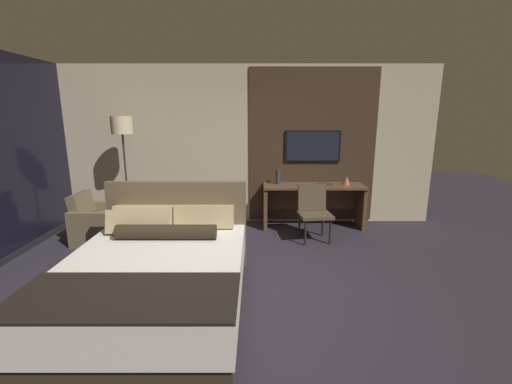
{
  "coord_description": "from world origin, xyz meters",
  "views": [
    {
      "loc": [
        0.41,
        -3.57,
        1.97
      ],
      "look_at": [
        0.4,
        0.96,
        0.93
      ],
      "focal_mm": 24.0,
      "sensor_mm": 36.0,
      "label": 1
    }
  ],
  "objects_px": {
    "armchair_by_window": "(100,224)",
    "bed": "(157,277)",
    "desk_chair": "(314,208)",
    "floor_lamp": "(123,135)",
    "desk": "(313,198)",
    "tv": "(313,146)",
    "vase_tall": "(278,177)",
    "vase_short": "(347,180)",
    "book": "(326,184)"
  },
  "relations": [
    {
      "from": "desk_chair",
      "to": "vase_tall",
      "type": "bearing_deg",
      "value": 120.87
    },
    {
      "from": "floor_lamp",
      "to": "book",
      "type": "distance_m",
      "value": 3.49
    },
    {
      "from": "book",
      "to": "tv",
      "type": "bearing_deg",
      "value": 125.97
    },
    {
      "from": "desk_chair",
      "to": "armchair_by_window",
      "type": "relative_size",
      "value": 1.12
    },
    {
      "from": "vase_tall",
      "to": "floor_lamp",
      "type": "bearing_deg",
      "value": -173.2
    },
    {
      "from": "tv",
      "to": "desk_chair",
      "type": "height_order",
      "value": "tv"
    },
    {
      "from": "bed",
      "to": "tv",
      "type": "xyz_separation_m",
      "value": [
        2.03,
        2.87,
        1.07
      ]
    },
    {
      "from": "tv",
      "to": "armchair_by_window",
      "type": "bearing_deg",
      "value": -164.84
    },
    {
      "from": "book",
      "to": "bed",
      "type": "bearing_deg",
      "value": -130.73
    },
    {
      "from": "armchair_by_window",
      "to": "vase_tall",
      "type": "distance_m",
      "value": 3.03
    },
    {
      "from": "armchair_by_window",
      "to": "bed",
      "type": "bearing_deg",
      "value": -142.57
    },
    {
      "from": "bed",
      "to": "floor_lamp",
      "type": "xyz_separation_m",
      "value": [
        -1.15,
        2.39,
        1.29
      ]
    },
    {
      "from": "desk",
      "to": "floor_lamp",
      "type": "relative_size",
      "value": 0.9
    },
    {
      "from": "armchair_by_window",
      "to": "desk_chair",
      "type": "bearing_deg",
      "value": -88.11
    },
    {
      "from": "bed",
      "to": "tv",
      "type": "bearing_deg",
      "value": 54.8
    },
    {
      "from": "armchair_by_window",
      "to": "floor_lamp",
      "type": "relative_size",
      "value": 0.4
    },
    {
      "from": "desk_chair",
      "to": "floor_lamp",
      "type": "height_order",
      "value": "floor_lamp"
    },
    {
      "from": "bed",
      "to": "desk",
      "type": "distance_m",
      "value": 3.34
    },
    {
      "from": "desk",
      "to": "vase_tall",
      "type": "xyz_separation_m",
      "value": [
        -0.62,
        0.06,
        0.37
      ]
    },
    {
      "from": "bed",
      "to": "vase_tall",
      "type": "relative_size",
      "value": 8.64
    },
    {
      "from": "vase_short",
      "to": "armchair_by_window",
      "type": "bearing_deg",
      "value": -169.83
    },
    {
      "from": "desk",
      "to": "vase_tall",
      "type": "height_order",
      "value": "vase_tall"
    },
    {
      "from": "vase_tall",
      "to": "tv",
      "type": "bearing_deg",
      "value": 15.78
    },
    {
      "from": "bed",
      "to": "vase_tall",
      "type": "xyz_separation_m",
      "value": [
        1.41,
        2.7,
        0.55
      ]
    },
    {
      "from": "floor_lamp",
      "to": "vase_tall",
      "type": "xyz_separation_m",
      "value": [
        2.56,
        0.3,
        -0.74
      ]
    },
    {
      "from": "desk",
      "to": "vase_short",
      "type": "height_order",
      "value": "vase_short"
    },
    {
      "from": "floor_lamp",
      "to": "bed",
      "type": "bearing_deg",
      "value": -64.41
    },
    {
      "from": "desk",
      "to": "vase_short",
      "type": "xyz_separation_m",
      "value": [
        0.58,
        0.01,
        0.32
      ]
    },
    {
      "from": "desk",
      "to": "tv",
      "type": "distance_m",
      "value": 0.92
    },
    {
      "from": "vase_short",
      "to": "floor_lamp",
      "type": "bearing_deg",
      "value": -175.97
    },
    {
      "from": "tv",
      "to": "book",
      "type": "bearing_deg",
      "value": -54.03
    },
    {
      "from": "desk_chair",
      "to": "vase_short",
      "type": "height_order",
      "value": "vase_short"
    },
    {
      "from": "desk",
      "to": "armchair_by_window",
      "type": "height_order",
      "value": "armchair_by_window"
    },
    {
      "from": "tv",
      "to": "desk_chair",
      "type": "xyz_separation_m",
      "value": [
        -0.09,
        -0.85,
        -0.9
      ]
    },
    {
      "from": "desk",
      "to": "desk_chair",
      "type": "distance_m",
      "value": 0.63
    },
    {
      "from": "armchair_by_window",
      "to": "vase_tall",
      "type": "height_order",
      "value": "vase_tall"
    },
    {
      "from": "tv",
      "to": "armchair_by_window",
      "type": "distance_m",
      "value": 3.78
    },
    {
      "from": "bed",
      "to": "vase_short",
      "type": "relative_size",
      "value": 15.27
    },
    {
      "from": "tv",
      "to": "floor_lamp",
      "type": "xyz_separation_m",
      "value": [
        -3.17,
        -0.48,
        0.22
      ]
    },
    {
      "from": "armchair_by_window",
      "to": "floor_lamp",
      "type": "bearing_deg",
      "value": -33.35
    },
    {
      "from": "book",
      "to": "desk_chair",
      "type": "bearing_deg",
      "value": -117.42
    },
    {
      "from": "vase_tall",
      "to": "vase_short",
      "type": "relative_size",
      "value": 1.77
    },
    {
      "from": "book",
      "to": "floor_lamp",
      "type": "bearing_deg",
      "value": -176.65
    },
    {
      "from": "armchair_by_window",
      "to": "vase_tall",
      "type": "xyz_separation_m",
      "value": [
        2.87,
        0.77,
        0.62
      ]
    },
    {
      "from": "desk",
      "to": "vase_tall",
      "type": "distance_m",
      "value": 0.72
    },
    {
      "from": "desk_chair",
      "to": "vase_short",
      "type": "xyz_separation_m",
      "value": [
        0.67,
        0.64,
        0.32
      ]
    },
    {
      "from": "bed",
      "to": "desk_chair",
      "type": "bearing_deg",
      "value": 46.23
    },
    {
      "from": "desk_chair",
      "to": "vase_tall",
      "type": "distance_m",
      "value": 0.94
    },
    {
      "from": "vase_tall",
      "to": "desk_chair",
      "type": "bearing_deg",
      "value": -52.29
    },
    {
      "from": "bed",
      "to": "desk_chair",
      "type": "height_order",
      "value": "bed"
    }
  ]
}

